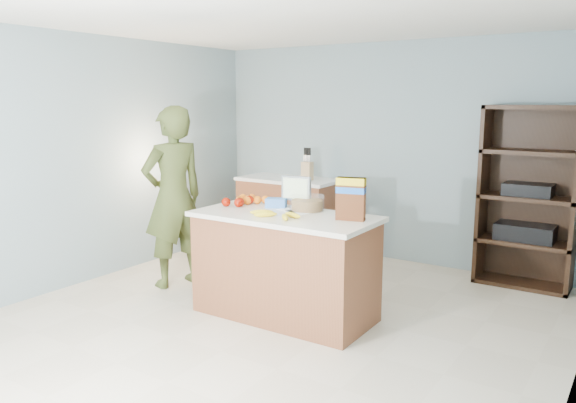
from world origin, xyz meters
The scene contains 15 objects.
floor centered at (0.00, 0.00, 0.00)m, with size 4.50×5.00×0.02m, color beige.
walls centered at (0.00, 0.00, 1.65)m, with size 4.52×5.02×2.51m.
counter_peninsula centered at (0.00, 0.30, 0.42)m, with size 1.56×0.76×0.90m.
back_cabinet centered at (-1.20, 2.20, 0.45)m, with size 1.24×0.62×0.90m.
shelving_unit centered at (1.55, 2.35, 0.86)m, with size 0.90×0.40×1.80m.
person centered at (-1.39, 0.40, 0.90)m, with size 0.65×0.43×1.80m, color #3D481F.
knife_block centered at (-0.91, 2.17, 1.02)m, with size 0.12×0.10×0.31m.
envelopes centered at (0.00, 0.44, 0.90)m, with size 0.34×0.18×0.00m.
bananas centered at (0.01, 0.15, 0.92)m, with size 0.48×0.24×0.04m.
apples centered at (-0.55, 0.37, 0.94)m, with size 0.19×0.29×0.08m.
oranges centered at (-0.55, 0.54, 0.94)m, with size 0.31×0.23×0.07m.
blue_carton centered at (-0.24, 0.52, 0.94)m, with size 0.18×0.12×0.08m, color blue.
salad_bowl centered at (0.07, 0.55, 0.96)m, with size 0.30×0.30×0.13m.
tv centered at (-0.08, 0.61, 1.06)m, with size 0.28×0.12×0.28m.
cereal_box centered at (0.57, 0.38, 1.10)m, with size 0.24×0.13×0.34m.
Camera 1 is at (2.56, -3.55, 1.84)m, focal length 35.00 mm.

